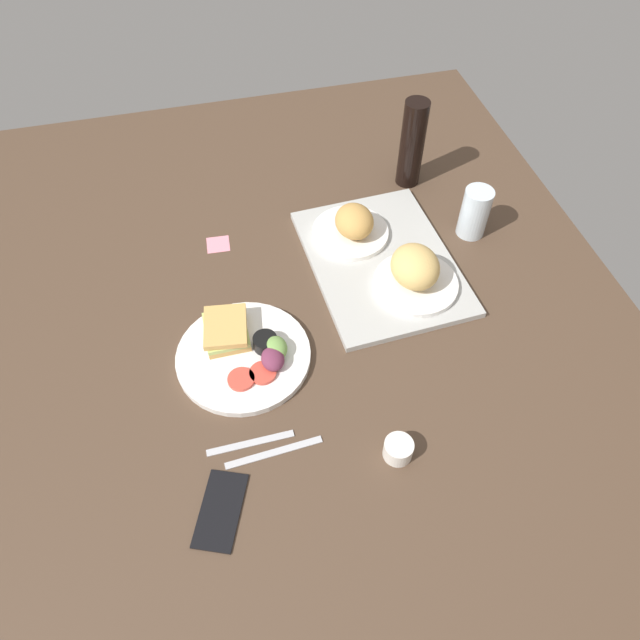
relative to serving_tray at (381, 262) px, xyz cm
name	(u,v)px	position (x,y,z in cm)	size (l,w,h in cm)	color
ground_plane	(305,331)	(14.32, -22.30, -2.30)	(190.00, 150.00, 3.00)	#4C3828
serving_tray	(381,262)	(0.00, 0.00, 0.00)	(45.00, 33.00, 1.60)	#B2B2AD
bread_plate_near	(353,226)	(-9.53, -4.62, 4.08)	(19.05, 19.05, 8.74)	white
bread_plate_far	(415,272)	(9.43, 4.68, 4.93)	(19.59, 19.59, 9.99)	white
plate_with_salad	(245,351)	(18.74, -36.42, 0.90)	(28.58, 28.58, 5.40)	white
drinking_glass	(475,212)	(-5.24, 25.33, 5.72)	(7.05, 7.05, 13.04)	silver
soda_bottle	(412,144)	(-28.41, 16.57, 11.19)	(6.40, 6.40, 23.97)	black
espresso_cup	(398,449)	(48.30, -12.16, 1.20)	(5.60, 5.60, 4.00)	silver
fork	(251,443)	(39.40, -38.83, -0.55)	(17.00, 1.40, 0.50)	#B7B7BC
knife	(274,452)	(42.40, -34.83, -0.55)	(19.00, 1.40, 0.50)	#B7B7BC
cell_phone	(220,510)	(51.03, -46.27, -0.40)	(14.40, 7.20, 0.80)	black
sticky_note	(218,244)	(-16.24, -37.45, -0.74)	(5.60, 5.60, 0.12)	pink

